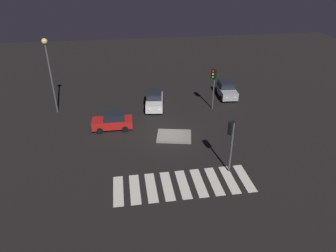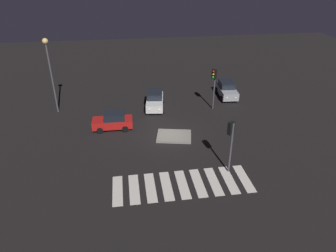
% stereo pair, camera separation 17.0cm
% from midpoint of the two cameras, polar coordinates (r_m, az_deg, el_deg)
% --- Properties ---
extents(ground_plane, '(80.00, 80.00, 0.00)m').
position_cam_midpoint_polar(ground_plane, '(28.15, -0.17, -1.79)').
color(ground_plane, black).
extents(traffic_island, '(3.48, 2.90, 0.18)m').
position_cam_midpoint_polar(traffic_island, '(27.89, 0.95, -1.89)').
color(traffic_island, gray).
rests_on(traffic_island, ground).
extents(car_red, '(3.80, 1.84, 1.64)m').
position_cam_midpoint_polar(car_red, '(29.37, -10.33, 0.86)').
color(car_red, red).
rests_on(car_red, ground).
extents(car_white, '(2.36, 4.27, 1.79)m').
position_cam_midpoint_polar(car_white, '(33.21, -2.67, 4.79)').
color(car_white, silver).
rests_on(car_white, ground).
extents(car_silver, '(2.20, 4.26, 1.81)m').
position_cam_midpoint_polar(car_silver, '(36.69, 10.58, 6.70)').
color(car_silver, '#9EA0A5').
rests_on(car_silver, ground).
extents(traffic_light_north, '(0.53, 0.54, 4.44)m').
position_cam_midpoint_polar(traffic_light_north, '(32.26, 8.29, 8.55)').
color(traffic_light_north, '#47474C').
rests_on(traffic_light_north, ground).
extents(traffic_light_east, '(0.54, 0.53, 4.14)m').
position_cam_midpoint_polar(traffic_light_east, '(22.46, 11.39, -1.58)').
color(traffic_light_east, '#47474C').
rests_on(traffic_light_east, ground).
extents(street_lamp, '(0.56, 0.56, 7.67)m').
position_cam_midpoint_polar(street_lamp, '(32.83, -21.36, 10.69)').
color(street_lamp, '#47474C').
rests_on(street_lamp, ground).
extents(crosswalk_near, '(9.90, 3.20, 0.02)m').
position_cam_midpoint_polar(crosswalk_near, '(22.44, 2.60, -10.70)').
color(crosswalk_near, silver).
rests_on(crosswalk_near, ground).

